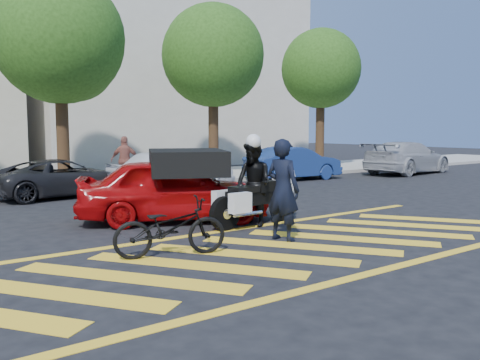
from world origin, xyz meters
TOP-DOWN VIEW (x-y plane):
  - ground at (0.00, 0.00)m, footprint 90.00×90.00m
  - sidewalk at (0.00, 12.00)m, footprint 60.00×5.00m
  - crosswalk at (-0.04, 0.00)m, footprint 12.33×4.00m
  - building_right at (9.00, 21.00)m, footprint 16.00×8.00m
  - tree_center at (0.13, 12.06)m, footprint 4.60×4.60m
  - tree_right at (6.63, 12.06)m, footprint 4.40×4.40m
  - tree_far_right at (13.13, 12.06)m, footprint 4.00×4.00m
  - officer_bike at (0.58, 0.55)m, footprint 0.61×0.79m
  - bicycle at (-1.73, 0.71)m, footprint 1.97×1.15m
  - police_motorcycle at (1.01, 2.00)m, footprint 2.40×0.79m
  - officer_moto at (0.99, 2.00)m, footprint 0.76×0.94m
  - red_convertible at (-0.12, 3.50)m, footprint 4.64×3.37m
  - parked_mid_left at (-0.90, 9.20)m, footprint 4.40×2.42m
  - parked_mid_right at (2.31, 8.01)m, footprint 4.41×2.01m
  - parked_right at (8.25, 8.73)m, footprint 4.19×1.65m
  - parked_far_right at (14.49, 7.80)m, footprint 5.33×2.65m
  - pedestrian_right at (1.51, 10.00)m, footprint 1.06×0.87m

SIDE VIEW (x-z plane):
  - ground at x=0.00m, z-range 0.00..0.00m
  - crosswalk at x=-0.04m, z-range 0.00..0.01m
  - sidewalk at x=0.00m, z-range 0.00..0.15m
  - bicycle at x=-1.73m, z-range 0.00..0.98m
  - police_motorcycle at x=1.01m, z-range 0.05..1.11m
  - parked_mid_left at x=-0.90m, z-range 0.00..1.17m
  - parked_right at x=8.25m, z-range 0.00..1.36m
  - red_convertible at x=-0.12m, z-range 0.00..1.47m
  - parked_mid_right at x=2.31m, z-range 0.00..1.47m
  - parked_far_right at x=14.49m, z-range 0.00..1.49m
  - officer_moto at x=0.99m, z-range 0.00..1.84m
  - officer_bike at x=0.58m, z-range 0.00..1.92m
  - pedestrian_right at x=1.51m, z-range 0.15..1.84m
  - tree_far_right at x=13.13m, z-range 1.39..8.49m
  - tree_right at x=6.63m, z-range 1.34..8.75m
  - tree_center at x=0.13m, z-range 1.31..8.88m
  - building_right at x=9.00m, z-range 0.00..11.00m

